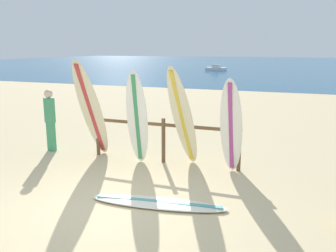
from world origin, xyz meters
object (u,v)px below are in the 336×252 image
object	(u,v)px
surfboard_rack	(163,133)
surfboard_leaning_center	(231,127)
surfboard_leaning_left	(137,118)
surfboard_leaning_center_left	(183,118)
surfboard_leaning_far_left	(91,110)
small_boat_offshore	(216,68)
surfboard_lying_on_sand	(158,203)
beachgoer_standing	(50,117)

from	to	relation	value
surfboard_rack	surfboard_leaning_center	world-z (taller)	surfboard_leaning_center
surfboard_leaning_left	surfboard_leaning_center	world-z (taller)	surfboard_leaning_left
surfboard_leaning_center	surfboard_leaning_left	bearing A→B (deg)	-178.43
surfboard_rack	surfboard_leaning_center_left	bearing A→B (deg)	-25.30
surfboard_leaning_far_left	small_boat_offshore	world-z (taller)	surfboard_leaning_far_left
surfboard_leaning_far_left	surfboard_lying_on_sand	size ratio (longest dim) A/B	0.99
surfboard_leaning_center	surfboard_lying_on_sand	distance (m)	2.35
surfboard_leaning_center_left	beachgoer_standing	distance (m)	3.67
surfboard_leaning_center	beachgoer_standing	world-z (taller)	surfboard_leaning_center
surfboard_leaning_center	small_boat_offshore	size ratio (longest dim) A/B	0.86
surfboard_leaning_center_left	surfboard_lying_on_sand	size ratio (longest dim) A/B	0.94
surfboard_leaning_left	surfboard_leaning_center	bearing A→B (deg)	1.57
surfboard_leaning_far_left	surfboard_leaning_center	world-z (taller)	surfboard_leaning_far_left
surfboard_leaning_center	small_boat_offshore	world-z (taller)	surfboard_leaning_center
surfboard_rack	small_boat_offshore	bearing A→B (deg)	101.52
surfboard_leaning_far_left	small_boat_offshore	xyz separation A→B (m)	(-5.31, 34.74, -0.96)
surfboard_leaning_far_left	surfboard_leaning_left	world-z (taller)	surfboard_leaning_far_left
surfboard_lying_on_sand	beachgoer_standing	size ratio (longest dim) A/B	1.52
surfboard_leaning_left	small_boat_offshore	xyz separation A→B (m)	(-6.52, 34.75, -0.84)
surfboard_rack	surfboard_leaning_center_left	size ratio (longest dim) A/B	1.57
surfboard_rack	beachgoer_standing	size ratio (longest dim) A/B	2.26
surfboard_leaning_far_left	surfboard_lying_on_sand	distance (m)	3.34
surfboard_lying_on_sand	small_boat_offshore	size ratio (longest dim) A/B	1.02
surfboard_rack	surfboard_leaning_far_left	world-z (taller)	surfboard_leaning_far_left
surfboard_leaning_far_left	small_boat_offshore	size ratio (longest dim) A/B	1.00
surfboard_rack	surfboard_leaning_center	xyz separation A→B (m)	(1.64, -0.33, 0.34)
surfboard_leaning_center_left	surfboard_leaning_left	bearing A→B (deg)	-173.08
surfboard_leaning_far_left	beachgoer_standing	bearing A→B (deg)	169.68
surfboard_rack	surfboard_leaning_center	size ratio (longest dim) A/B	1.74
surfboard_leaning_left	surfboard_leaning_center_left	xyz separation A→B (m)	(1.04, 0.13, 0.07)
surfboard_leaning_left	surfboard_rack	bearing A→B (deg)	38.76
surfboard_rack	small_boat_offshore	xyz separation A→B (m)	(-7.00, 34.36, -0.45)
surfboard_rack	small_boat_offshore	size ratio (longest dim) A/B	1.50
beachgoer_standing	small_boat_offshore	distance (m)	34.71
surfboard_leaning_center_left	small_boat_offshore	xyz separation A→B (m)	(-7.56, 34.62, -0.90)
surfboard_leaning_center	small_boat_offshore	bearing A→B (deg)	103.99
surfboard_leaning_far_left	small_boat_offshore	bearing A→B (deg)	98.70
surfboard_leaning_far_left	surfboard_leaning_center_left	world-z (taller)	surfboard_leaning_far_left
surfboard_leaning_center_left	surfboard_leaning_center	bearing A→B (deg)	-3.57
surfboard_leaning_far_left	beachgoer_standing	world-z (taller)	surfboard_leaning_far_left
surfboard_leaning_center_left	beachgoer_standing	bearing A→B (deg)	177.83
surfboard_leaning_center	beachgoer_standing	bearing A→B (deg)	177.51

